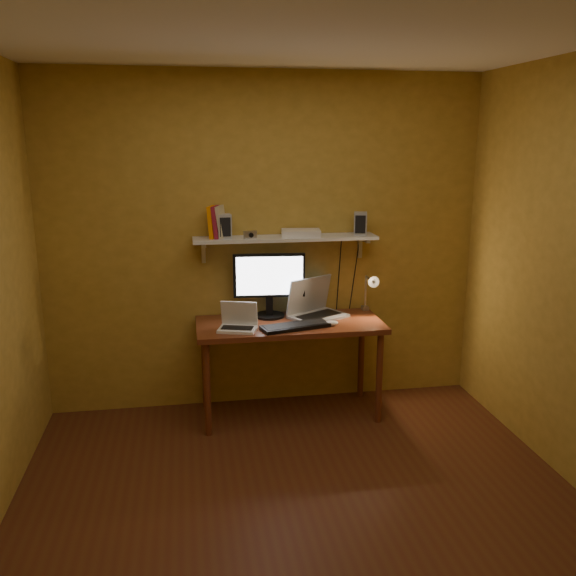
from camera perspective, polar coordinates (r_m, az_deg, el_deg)
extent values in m
cube|color=#502914|center=(3.76, 1.48, -20.30)|extent=(3.40, 3.20, 0.02)
cube|color=silver|center=(3.15, 1.80, 23.10)|extent=(3.40, 3.20, 0.02)
cube|color=#B58E37|center=(4.77, -2.12, 4.17)|extent=(3.40, 0.02, 2.60)
cube|color=#B58E37|center=(1.76, 12.09, -13.62)|extent=(3.40, 0.02, 2.60)
cube|color=#612717|center=(4.61, 0.17, -3.48)|extent=(1.40, 0.60, 0.04)
cylinder|color=#612717|center=(4.45, -7.56, -9.38)|extent=(0.05, 0.05, 0.71)
cylinder|color=#612717|center=(4.66, 8.53, -8.32)|extent=(0.05, 0.05, 0.71)
cylinder|color=#612717|center=(4.90, -7.78, -7.18)|extent=(0.05, 0.05, 0.71)
cylinder|color=#612717|center=(5.09, 6.87, -6.33)|extent=(0.05, 0.05, 0.71)
cube|color=silver|center=(4.64, -0.23, 4.69)|extent=(1.40, 0.25, 0.02)
cube|color=silver|center=(4.71, -7.92, 3.42)|extent=(0.03, 0.03, 0.18)
cube|color=silver|center=(4.90, 6.75, 3.87)|extent=(0.03, 0.03, 0.18)
cylinder|color=black|center=(4.75, -1.75, -2.58)|extent=(0.25, 0.25, 0.02)
cube|color=black|center=(4.73, -1.75, -1.57)|extent=(0.06, 0.05, 0.17)
cube|color=black|center=(4.67, -1.78, 1.18)|extent=(0.55, 0.08, 0.34)
cube|color=white|center=(4.65, -1.74, 1.14)|extent=(0.51, 0.04, 0.30)
cube|color=#96989E|center=(4.73, 2.87, -2.66)|extent=(0.50, 0.46, 0.02)
cube|color=black|center=(4.72, 2.87, -2.53)|extent=(0.38, 0.31, 0.00)
cube|color=#96989E|center=(4.77, 1.96, -0.63)|extent=(0.39, 0.27, 0.28)
cube|color=#122039|center=(4.77, 1.96, -0.63)|extent=(0.34, 0.23, 0.24)
cube|color=white|center=(4.42, -4.76, -3.87)|extent=(0.31, 0.25, 0.02)
cube|color=black|center=(4.42, -4.76, -3.73)|extent=(0.25, 0.16, 0.00)
cube|color=white|center=(4.46, -4.59, -2.35)|extent=(0.27, 0.13, 0.18)
cube|color=black|center=(4.46, -4.59, -2.35)|extent=(0.23, 0.10, 0.15)
cube|color=black|center=(4.46, 0.67, -3.60)|extent=(0.53, 0.28, 0.03)
ellipsoid|color=white|center=(4.53, 4.09, -3.29)|extent=(0.10, 0.07, 0.04)
cube|color=silver|center=(4.98, 7.21, -2.15)|extent=(0.05, 0.06, 0.08)
cylinder|color=silver|center=(4.94, 7.27, -0.48)|extent=(0.02, 0.02, 0.28)
cylinder|color=silver|center=(4.83, 7.59, 0.90)|extent=(0.01, 0.16, 0.01)
cone|color=silver|center=(4.75, 7.87, 0.69)|extent=(0.09, 0.09, 0.09)
sphere|color=#FFE0A5|center=(4.74, 7.94, 0.63)|extent=(0.04, 0.04, 0.04)
cube|color=#96989E|center=(4.58, -6.00, 5.78)|extent=(0.11, 0.11, 0.18)
cube|color=#96989E|center=(4.75, 6.79, 6.01)|extent=(0.12, 0.12, 0.18)
cube|color=orange|center=(4.59, -7.07, 6.14)|extent=(0.09, 0.17, 0.24)
cube|color=maroon|center=(4.59, -6.65, 6.16)|extent=(0.10, 0.17, 0.24)
cube|color=#BDB28F|center=(4.60, -6.23, 6.17)|extent=(0.11, 0.17, 0.24)
cube|color=silver|center=(4.55, -3.56, 5.00)|extent=(0.10, 0.05, 0.06)
cylinder|color=black|center=(4.53, -3.53, 4.96)|extent=(0.04, 0.03, 0.04)
cube|color=white|center=(4.66, 1.21, 5.18)|extent=(0.32, 0.23, 0.05)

